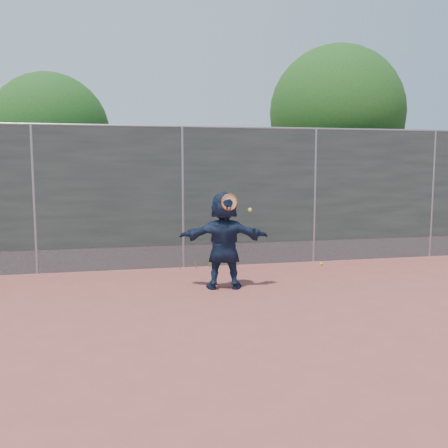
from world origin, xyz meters
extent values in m
plane|color=#9E4C42|center=(0.00, 0.00, 0.00)|extent=(80.00, 80.00, 0.00)
imported|color=#16223C|center=(0.46, 1.53, 0.87)|extent=(1.68, 0.78, 1.74)
sphere|color=yellow|center=(3.00, 3.04, 0.03)|extent=(0.07, 0.07, 0.07)
cube|color=#38423D|center=(0.00, 3.50, 1.75)|extent=(20.00, 0.04, 2.50)
cube|color=slate|center=(0.00, 3.50, 0.25)|extent=(20.00, 0.03, 0.50)
cylinder|color=gray|center=(0.00, 3.50, 3.00)|extent=(20.00, 0.05, 0.05)
cylinder|color=gray|center=(-3.00, 3.50, 1.50)|extent=(0.06, 0.06, 3.00)
cylinder|color=gray|center=(0.00, 3.50, 1.50)|extent=(0.06, 0.06, 3.00)
cylinder|color=gray|center=(3.00, 3.50, 1.50)|extent=(0.06, 0.06, 3.00)
cylinder|color=gray|center=(6.00, 3.50, 1.50)|extent=(0.06, 0.06, 3.00)
torus|color=#E35615|center=(0.51, 1.33, 1.56)|extent=(0.29, 0.06, 0.29)
cylinder|color=beige|center=(0.51, 1.33, 1.56)|extent=(0.25, 0.04, 0.25)
cylinder|color=black|center=(0.46, 1.35, 1.36)|extent=(0.04, 0.13, 0.33)
sphere|color=yellow|center=(0.87, 1.27, 1.43)|extent=(0.07, 0.07, 0.07)
cylinder|color=#382314|center=(4.50, 5.70, 1.30)|extent=(0.28, 0.28, 2.60)
sphere|color=#23561C|center=(4.50, 5.70, 3.59)|extent=(3.60, 3.60, 3.60)
sphere|color=#23561C|center=(5.22, 5.90, 3.23)|extent=(2.52, 2.52, 2.52)
cylinder|color=#382314|center=(-3.00, 6.50, 1.10)|extent=(0.28, 0.28, 2.20)
sphere|color=#23561C|center=(-3.00, 6.50, 3.03)|extent=(3.00, 3.00, 3.00)
sphere|color=#23561C|center=(-2.40, 6.70, 2.73)|extent=(2.10, 2.10, 2.10)
cone|color=#387226|center=(0.25, 3.38, 0.13)|extent=(0.03, 0.03, 0.26)
cone|color=#387226|center=(0.55, 3.40, 0.15)|extent=(0.03, 0.03, 0.30)
cone|color=#387226|center=(-0.10, 3.36, 0.11)|extent=(0.03, 0.03, 0.22)
camera|label=1|loc=(-1.42, -7.06, 2.22)|focal=40.00mm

